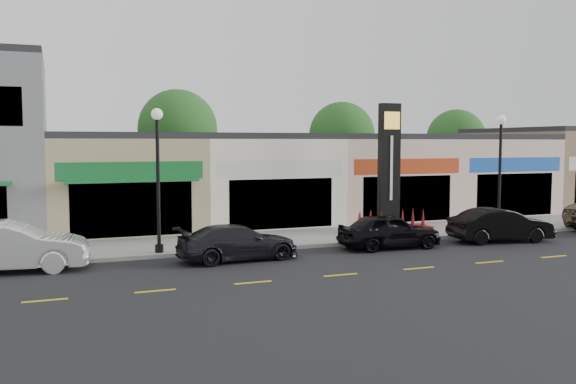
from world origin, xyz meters
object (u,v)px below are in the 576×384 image
object	(u,v)px
car_black_conv	(501,225)
car_dark_sedan	(238,242)
lamp_west_near	(158,165)
lamp_east_near	(500,161)
pylon_sign	(389,186)
car_black_sedan	(389,231)
car_white_van	(8,247)

from	to	relation	value
car_black_conv	car_dark_sedan	bearing A→B (deg)	97.18
lamp_west_near	car_black_conv	xyz separation A→B (m)	(14.48, -1.95, -2.74)
lamp_east_near	pylon_sign	distance (m)	5.42
car_black_conv	lamp_west_near	bearing A→B (deg)	90.19
car_black_sedan	car_dark_sedan	bearing A→B (deg)	94.24
car_dark_sedan	car_black_sedan	bearing A→B (deg)	-92.17
pylon_sign	lamp_east_near	bearing A→B (deg)	-18.75
car_dark_sedan	car_black_sedan	xyz separation A→B (m)	(6.50, 0.18, 0.06)
lamp_east_near	car_black_sedan	world-z (taller)	lamp_east_near
car_white_van	car_black_sedan	world-z (taller)	car_white_van
lamp_west_near	lamp_east_near	xyz separation A→B (m)	(16.00, 0.00, 0.00)
lamp_west_near	car_black_conv	bearing A→B (deg)	-7.66
lamp_west_near	lamp_east_near	bearing A→B (deg)	0.00
lamp_west_near	pylon_sign	xyz separation A→B (m)	(11.00, 1.70, -1.20)
lamp_east_near	pylon_sign	xyz separation A→B (m)	(-5.00, 1.70, -1.20)
car_dark_sedan	car_black_sedan	size ratio (longest dim) A/B	1.08
car_black_sedan	pylon_sign	bearing A→B (deg)	-27.19
pylon_sign	car_black_sedan	distance (m)	4.13
car_dark_sedan	car_black_conv	bearing A→B (deg)	-94.44
lamp_east_near	car_black_conv	size ratio (longest dim) A/B	1.22
car_black_conv	car_white_van	bearing A→B (deg)	95.27
lamp_west_near	car_black_conv	size ratio (longest dim) A/B	1.22
car_white_van	car_dark_sedan	distance (m)	7.81
lamp_west_near	car_dark_sedan	bearing A→B (deg)	-34.84
lamp_east_near	car_white_van	distance (m)	21.36
lamp_east_near	car_white_van	xyz separation A→B (m)	(-21.17, -1.06, -2.63)
car_dark_sedan	pylon_sign	bearing A→B (deg)	-71.13
lamp_west_near	car_black_sedan	world-z (taller)	lamp_west_near
lamp_west_near	car_dark_sedan	size ratio (longest dim) A/B	1.21
car_white_van	lamp_east_near	bearing A→B (deg)	-81.96
lamp_west_near	car_dark_sedan	distance (m)	4.24
lamp_east_near	lamp_west_near	bearing A→B (deg)	180.00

